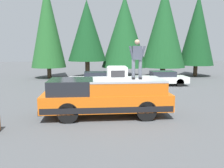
# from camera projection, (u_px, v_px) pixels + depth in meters

# --- Properties ---
(ground_plane) EXTENTS (90.00, 90.00, 0.00)m
(ground_plane) POSITION_uv_depth(u_px,v_px,m) (121.00, 113.00, 11.05)
(ground_plane) COLOR #4C4F51
(pickup_truck) EXTENTS (2.01, 5.54, 1.65)m
(pickup_truck) POSITION_uv_depth(u_px,v_px,m) (106.00, 96.00, 10.41)
(pickup_truck) COLOR orange
(pickup_truck) RESTS_ON ground
(compressor_unit) EXTENTS (0.65, 0.84, 0.56)m
(compressor_unit) POSITION_uv_depth(u_px,v_px,m) (117.00, 73.00, 10.20)
(compressor_unit) COLOR silver
(compressor_unit) RESTS_ON pickup_truck
(person_on_truck_bed) EXTENTS (0.29, 0.72, 1.69)m
(person_on_truck_bed) POSITION_uv_depth(u_px,v_px,m) (137.00, 58.00, 10.15)
(person_on_truck_bed) COLOR #4C515B
(person_on_truck_bed) RESTS_ON pickup_truck
(parked_car_white) EXTENTS (1.64, 4.10, 1.16)m
(parked_car_white) POSITION_uv_depth(u_px,v_px,m) (162.00, 78.00, 19.14)
(parked_car_white) COLOR white
(parked_car_white) RESTS_ON ground
(parked_car_silver) EXTENTS (1.64, 4.10, 1.16)m
(parked_car_silver) POSITION_uv_depth(u_px,v_px,m) (96.00, 79.00, 18.55)
(parked_car_silver) COLOR silver
(parked_car_silver) RESTS_ON ground
(conifer_far_left) EXTENTS (3.61, 3.61, 8.60)m
(conifer_far_left) POSITION_uv_depth(u_px,v_px,m) (197.00, 30.00, 24.93)
(conifer_far_left) COLOR #4C3826
(conifer_far_left) RESTS_ON ground
(conifer_left) EXTENTS (4.45, 4.45, 9.21)m
(conifer_left) POSITION_uv_depth(u_px,v_px,m) (164.00, 27.00, 24.04)
(conifer_left) COLOR #4C3826
(conifer_left) RESTS_ON ground
(conifer_center_left) EXTENTS (4.76, 4.76, 8.39)m
(conifer_center_left) POSITION_uv_depth(u_px,v_px,m) (124.00, 32.00, 24.59)
(conifer_center_left) COLOR #4C3826
(conifer_center_left) RESTS_ON ground
(conifer_center_right) EXTENTS (3.85, 3.85, 7.75)m
(conifer_center_right) POSITION_uv_depth(u_px,v_px,m) (87.00, 31.00, 23.72)
(conifer_center_right) COLOR #4C3826
(conifer_center_right) RESTS_ON ground
(conifer_right) EXTENTS (3.41, 3.41, 9.35)m
(conifer_right) POSITION_uv_depth(u_px,v_px,m) (48.00, 25.00, 23.35)
(conifer_right) COLOR #4C3826
(conifer_right) RESTS_ON ground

